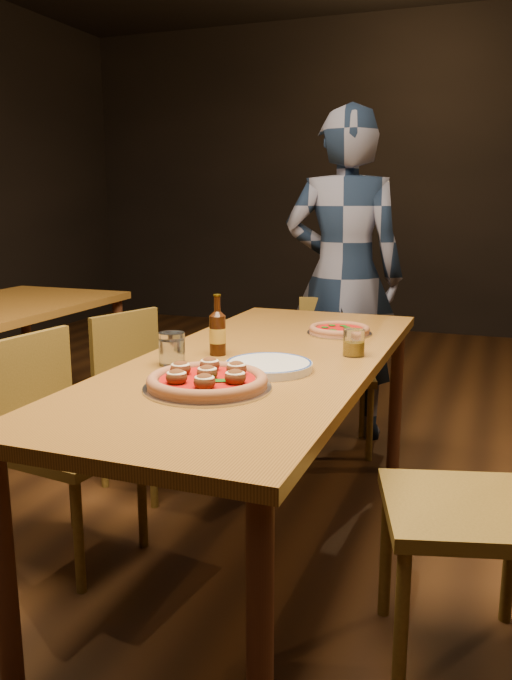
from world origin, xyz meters
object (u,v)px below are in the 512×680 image
(table_main, at_px, (261,377))
(chair_end, at_px, (336,373))
(amber_glass, at_px, (354,343))
(plate_stack, at_px, (269,366))
(pizza_margherita, at_px, (339,330))
(chair_main_sw, at_px, (154,399))
(chair_main_e, at_px, (466,506))
(diner, at_px, (344,277))
(chair_main_nw, at_px, (72,446))
(pizza_meatball, at_px, (207,380))
(water_glass, at_px, (172,349))
(beer_bottle, at_px, (218,334))

(table_main, xyz_separation_m, chair_end, (0.00, 1.13, -0.27))
(chair_end, distance_m, amber_glass, 1.12)
(plate_stack, bearing_deg, table_main, 117.64)
(pizza_margherita, bearing_deg, chair_main_sw, -173.40)
(chair_main_sw, height_order, chair_main_e, chair_main_e)
(plate_stack, xyz_separation_m, diner, (-0.11, 1.54, 0.12))
(chair_main_nw, bearing_deg, chair_main_sw, 10.15)
(table_main, bearing_deg, chair_main_nw, -157.59)
(chair_end, height_order, pizza_meatball, pizza_meatball)
(water_glass, xyz_separation_m, diner, (0.21, 1.59, 0.08))
(table_main, xyz_separation_m, diner, (-0.03, 1.38, 0.20))
(chair_main_sw, relative_size, pizza_meatball, 2.19)
(water_glass, bearing_deg, table_main, 41.55)
(beer_bottle, xyz_separation_m, water_glass, (-0.08, -0.19, -0.02))
(chair_main_e, xyz_separation_m, pizza_margherita, (-0.56, 0.84, 0.30))
(plate_stack, height_order, amber_glass, amber_glass)
(chair_main_e, height_order, beer_bottle, beer_bottle)
(table_main, bearing_deg, pizza_meatball, -91.34)
(pizza_meatball, xyz_separation_m, amber_glass, (0.31, 0.56, 0.02))
(pizza_margherita, height_order, plate_stack, pizza_margherita)
(chair_main_sw, xyz_separation_m, beer_bottle, (0.50, -0.42, 0.41))
(chair_main_sw, relative_size, diner, 0.47)
(plate_stack, relative_size, water_glass, 2.57)
(chair_main_nw, xyz_separation_m, plate_stack, (0.71, 0.09, 0.34))
(table_main, distance_m, pizza_meatball, 0.44)
(chair_main_nw, relative_size, pizza_margherita, 3.23)
(plate_stack, relative_size, diner, 0.16)
(chair_main_sw, distance_m, beer_bottle, 0.78)
(pizza_margherita, relative_size, diner, 0.15)
(chair_main_nw, distance_m, water_glass, 0.54)
(table_main, xyz_separation_m, amber_glass, (0.30, 0.13, 0.12))
(pizza_margherita, height_order, diner, diner)
(plate_stack, bearing_deg, pizza_margherita, 83.59)
(chair_main_sw, bearing_deg, table_main, -103.05)
(chair_main_nw, xyz_separation_m, beer_bottle, (0.47, 0.23, 0.40))
(table_main, bearing_deg, chair_main_sw, 148.81)
(chair_main_e, xyz_separation_m, beer_bottle, (-0.88, 0.32, 0.36))
(chair_end, relative_size, diner, 0.46)
(table_main, height_order, chair_end, chair_end)
(table_main, distance_m, chair_main_sw, 0.81)
(chair_end, bearing_deg, water_glass, -117.92)
(chair_main_nw, relative_size, plate_stack, 3.05)
(plate_stack, bearing_deg, chair_main_nw, -172.86)
(plate_stack, relative_size, amber_glass, 2.98)
(chair_main_nw, xyz_separation_m, pizza_margherita, (0.79, 0.75, 0.34))
(water_glass, bearing_deg, diner, 82.40)
(chair_main_sw, relative_size, plate_stack, 2.94)
(beer_bottle, distance_m, diner, 1.41)
(chair_main_sw, bearing_deg, beer_bottle, -111.90)
(chair_main_nw, height_order, pizza_margherita, chair_main_nw)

